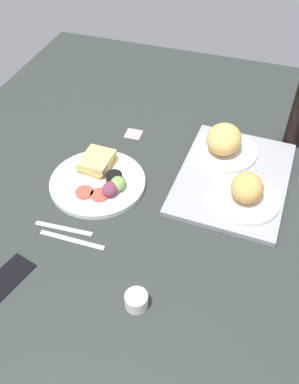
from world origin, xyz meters
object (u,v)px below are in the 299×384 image
object	(u,v)px
serving_tray	(233,178)
bread_plate_far	(246,193)
bread_plate_near	(224,143)
espresso_cup	(136,301)
sticky_note	(133,134)
plate_with_salad	(100,179)
knife	(72,240)
fork	(64,228)
cell_phone	(6,278)

from	to	relation	value
serving_tray	bread_plate_far	distance (cm)	11.63
serving_tray	bread_plate_near	bearing A→B (deg)	-150.67
bread_plate_near	bread_plate_far	size ratio (longest dim) A/B	1.05
serving_tray	espresso_cup	distance (cm)	53.10
serving_tray	sticky_note	size ratio (longest dim) A/B	8.04
bread_plate_far	sticky_note	world-z (taller)	bread_plate_far
plate_with_salad	espresso_cup	distance (cm)	44.46
espresso_cup	sticky_note	bearing A→B (deg)	-159.52
sticky_note	serving_tray	bearing A→B (deg)	72.02
bread_plate_near	plate_with_salad	world-z (taller)	bread_plate_near
knife	sticky_note	world-z (taller)	knife
espresso_cup	fork	size ratio (longest dim) A/B	0.33
bread_plate_far	espresso_cup	size ratio (longest dim) A/B	3.59
plate_with_salad	serving_tray	bearing A→B (deg)	110.24
plate_with_salad	fork	xyz separation A→B (cm)	(20.65, -2.41, -1.41)
espresso_cup	fork	xyz separation A→B (cm)	(-16.07, -27.46, -1.75)
serving_tray	sticky_note	bearing A→B (deg)	-107.98
plate_with_salad	fork	bearing A→B (deg)	-6.65
knife	serving_tray	bearing A→B (deg)	44.90
bread_plate_far	plate_with_salad	world-z (taller)	bread_plate_far
serving_tray	plate_with_salad	xyz separation A→B (cm)	(14.45, -39.19, 0.86)
knife	cell_phone	size ratio (longest dim) A/B	1.32
serving_tray	sticky_note	world-z (taller)	serving_tray
fork	knife	size ratio (longest dim) A/B	0.89
serving_tray	bread_plate_near	xyz separation A→B (cm)	(-9.78, -5.50, 5.01)
bread_plate_far	knife	xyz separation A→B (cm)	(28.37, -42.51, -4.61)
bread_plate_far	sticky_note	size ratio (longest dim) A/B	3.59
bread_plate_far	cell_phone	world-z (taller)	bread_plate_far
bread_plate_far	plate_with_salad	xyz separation A→B (cm)	(4.71, -44.10, -3.19)
bread_plate_far	espresso_cup	world-z (taller)	bread_plate_far
fork	serving_tray	bearing A→B (deg)	36.74
serving_tray	bread_plate_far	world-z (taller)	bread_plate_far
serving_tray	cell_phone	distance (cm)	72.66
knife	bread_plate_far	bearing A→B (deg)	33.23
serving_tray	fork	xyz separation A→B (cm)	(35.10, -41.60, -0.55)
espresso_cup	sticky_note	xyz separation A→B (cm)	(-63.45, -23.70, -1.94)
bread_plate_near	fork	bearing A→B (deg)	-38.81
serving_tray	knife	bearing A→B (deg)	-44.62
cell_phone	sticky_note	xyz separation A→B (cm)	(-66.99, 9.98, -0.34)
cell_phone	sticky_note	bearing A→B (deg)	-173.96
sticky_note	knife	bearing A→B (deg)	0.27
serving_tray	fork	distance (cm)	54.43
bread_plate_far	plate_with_salad	distance (cm)	44.47
bread_plate_near	espresso_cup	bearing A→B (deg)	-8.06
bread_plate_near	fork	world-z (taller)	bread_plate_near
bread_plate_near	cell_phone	bearing A→B (deg)	-33.28
bread_plate_far	knife	size ratio (longest dim) A/B	1.06
espresso_cup	cell_phone	bearing A→B (deg)	-84.01
fork	sticky_note	world-z (taller)	fork
bread_plate_near	bread_plate_far	xyz separation A→B (cm)	(19.52, 10.41, -0.96)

